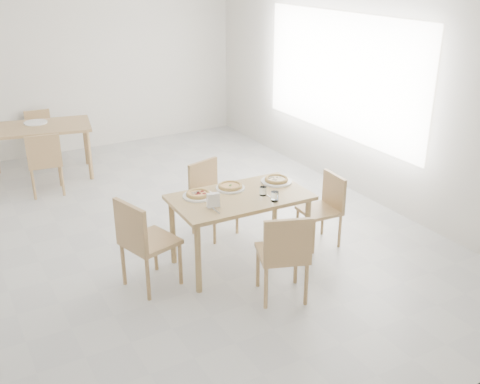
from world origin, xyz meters
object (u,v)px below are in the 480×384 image
plate_margherita (230,188)px  tumbler_a (275,196)px  napkin_holder (213,201)px  second_table (39,132)px  main_table (240,204)px  pizza_mushroom (276,179)px  pizza_margherita (230,186)px  chair_south (284,251)px  chair_north (210,193)px  plate_pepperoni (198,196)px  pizza_pepperoni (198,194)px  chair_back_n (40,132)px  chair_east (325,204)px  chair_west (142,238)px  plate_mushroom (276,181)px  tumbler_b (263,191)px  plate_empty (36,123)px  chair_back_s (45,160)px

plate_margherita → tumbler_a: tumbler_a is taller
napkin_holder → second_table: 3.78m
main_table → pizza_mushroom: (0.51, 0.12, 0.13)m
pizza_margherita → tumbler_a: 0.54m
pizza_mushroom → tumbler_a: (-0.29, -0.41, 0.02)m
pizza_mushroom → chair_south: bearing=-118.9°
chair_north → plate_pepperoni: size_ratio=2.72×
pizza_margherita → pizza_pepperoni: same height
pizza_pepperoni → chair_back_n: 4.21m
chair_east → plate_pepperoni: 1.45m
chair_west → pizza_margherita: bearing=-96.1°
plate_mushroom → pizza_margherita: (-0.51, 0.08, 0.02)m
plate_pepperoni → tumbler_b: size_ratio=3.43×
main_table → tumbler_b: size_ratio=15.42×
pizza_margherita → second_table: pizza_margherita is taller
chair_north → napkin_holder: napkin_holder is taller
chair_south → tumbler_a: size_ratio=8.90×
chair_north → napkin_holder: 1.05m
pizza_mushroom → second_table: bearing=117.0°
plate_pepperoni → plate_empty: same height
tumbler_a → tumbler_b: (-0.02, 0.18, -0.00)m
pizza_mushroom → tumbler_b: 0.38m
tumbler_b → chair_east: bearing=1.6°
chair_east → tumbler_a: tumbler_a is taller
chair_north → pizza_mushroom: size_ratio=3.31×
pizza_margherita → tumbler_b: bearing=-56.7°
chair_west → second_table: bearing=-12.7°
plate_margherita → pizza_pepperoni: (-0.38, -0.02, 0.02)m
pizza_pepperoni → plate_empty: 3.64m
chair_east → tumbler_a: bearing=-71.8°
chair_east → second_table: size_ratio=0.51×
chair_north → second_table: bearing=98.9°
pizza_pepperoni → chair_west: bearing=-166.4°
pizza_margherita → chair_back_s: (-1.33, 2.61, -0.28)m
main_table → chair_north: size_ratio=1.65×
main_table → chair_east: (1.02, -0.08, -0.20)m
tumbler_b → plate_empty: tumbler_b is taller
chair_north → chair_west: chair_west is taller
chair_back_s → plate_empty: (0.10, 0.91, 0.26)m
tumbler_a → chair_back_s: chair_back_s is taller
plate_margherita → plate_pepperoni: (-0.38, -0.02, 0.00)m
plate_margherita → plate_mushroom: size_ratio=0.91×
tumbler_b → pizza_margherita: bearing=123.3°
chair_back_s → main_table: bearing=123.1°
chair_south → plate_pepperoni: size_ratio=2.86×
main_table → chair_west: 1.04m
chair_back_s → chair_back_n: 1.52m
napkin_holder → plate_empty: napkin_holder is taller
second_table → pizza_margherita: bearing=-58.7°
main_table → second_table: size_ratio=0.89×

